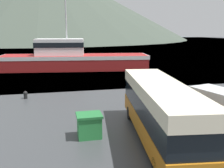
# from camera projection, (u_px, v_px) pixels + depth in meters

# --- Properties ---
(water_surface) EXTENTS (240.00, 240.00, 0.00)m
(water_surface) POSITION_uv_depth(u_px,v_px,m) (66.00, 41.00, 140.87)
(water_surface) COLOR slate
(water_surface) RESTS_ON ground
(hill_backdrop) EXTENTS (195.16, 195.16, 51.27)m
(hill_backdrop) POSITION_uv_depth(u_px,v_px,m) (44.00, 1.00, 173.26)
(hill_backdrop) COLOR #3D473D
(hill_backdrop) RESTS_ON ground
(tour_bus) EXTENTS (3.72, 10.50, 3.31)m
(tour_bus) POSITION_uv_depth(u_px,v_px,m) (160.00, 109.00, 13.80)
(tour_bus) COLOR #B26614
(tour_bus) RESTS_ON ground
(delivery_van) EXTENTS (3.31, 6.19, 2.26)m
(delivery_van) POSITION_uv_depth(u_px,v_px,m) (215.00, 104.00, 16.98)
(delivery_van) COLOR silver
(delivery_van) RESTS_ON ground
(fishing_boat) EXTENTS (23.29, 8.01, 10.91)m
(fishing_boat) POSITION_uv_depth(u_px,v_px,m) (72.00, 58.00, 39.25)
(fishing_boat) COLOR maroon
(fishing_boat) RESTS_ON water_surface
(storage_bin) EXTENTS (1.47, 1.25, 1.40)m
(storage_bin) POSITION_uv_depth(u_px,v_px,m) (89.00, 125.00, 14.52)
(storage_bin) COLOR #287F3D
(storage_bin) RESTS_ON ground
(small_boat) EXTENTS (3.55, 7.03, 0.74)m
(small_boat) POSITION_uv_depth(u_px,v_px,m) (58.00, 63.00, 44.04)
(small_boat) COLOR #1E5138
(small_boat) RESTS_ON water_surface
(mooring_bollard) EXTENTS (0.37, 0.37, 0.70)m
(mooring_bollard) POSITION_uv_depth(u_px,v_px,m) (25.00, 95.00, 22.77)
(mooring_bollard) COLOR black
(mooring_bollard) RESTS_ON ground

